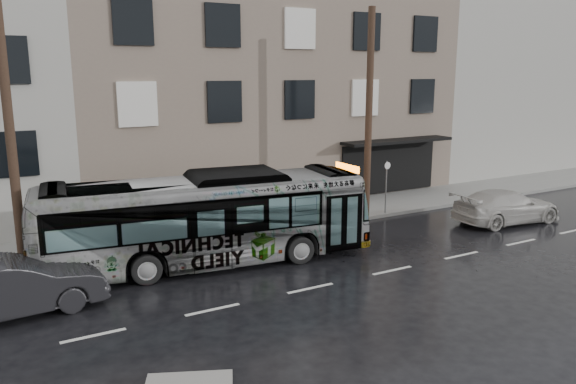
% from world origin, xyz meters
% --- Properties ---
extents(ground, '(120.00, 120.00, 0.00)m').
position_xyz_m(ground, '(0.00, 0.00, 0.00)').
color(ground, black).
rests_on(ground, ground).
extents(sidewalk, '(90.00, 3.60, 0.15)m').
position_xyz_m(sidewalk, '(0.00, 4.90, 0.07)').
color(sidewalk, gray).
rests_on(sidewalk, ground).
extents(building_taupe, '(20.00, 12.00, 11.00)m').
position_xyz_m(building_taupe, '(5.00, 12.70, 5.50)').
color(building_taupe, '#76655B').
rests_on(building_taupe, ground).
extents(building_filler, '(18.00, 12.00, 12.00)m').
position_xyz_m(building_filler, '(24.00, 12.70, 6.00)').
color(building_filler, '#A4A39B').
rests_on(building_filler, ground).
extents(utility_pole_front, '(0.30, 0.30, 9.00)m').
position_xyz_m(utility_pole_front, '(6.50, 3.30, 4.65)').
color(utility_pole_front, '#3F2B1F').
rests_on(utility_pole_front, sidewalk).
extents(utility_pole_rear, '(0.30, 0.30, 9.00)m').
position_xyz_m(utility_pole_rear, '(-7.50, 3.30, 4.65)').
color(utility_pole_rear, '#3F2B1F').
rests_on(utility_pole_rear, sidewalk).
extents(sign_post, '(0.06, 0.06, 2.40)m').
position_xyz_m(sign_post, '(7.60, 3.30, 1.35)').
color(sign_post, slate).
rests_on(sign_post, sidewalk).
extents(bus, '(11.60, 4.10, 3.16)m').
position_xyz_m(bus, '(-1.93, 1.16, 1.58)').
color(bus, '#B2B2B2').
rests_on(bus, ground).
extents(white_sedan, '(5.20, 2.54, 1.46)m').
position_xyz_m(white_sedan, '(11.48, -0.19, 0.73)').
color(white_sedan, '#B3B0AB').
rests_on(white_sedan, ground).
extents(dark_sedan, '(4.99, 2.05, 1.61)m').
position_xyz_m(dark_sedan, '(-8.07, -0.16, 0.80)').
color(dark_sedan, black).
rests_on(dark_sedan, ground).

